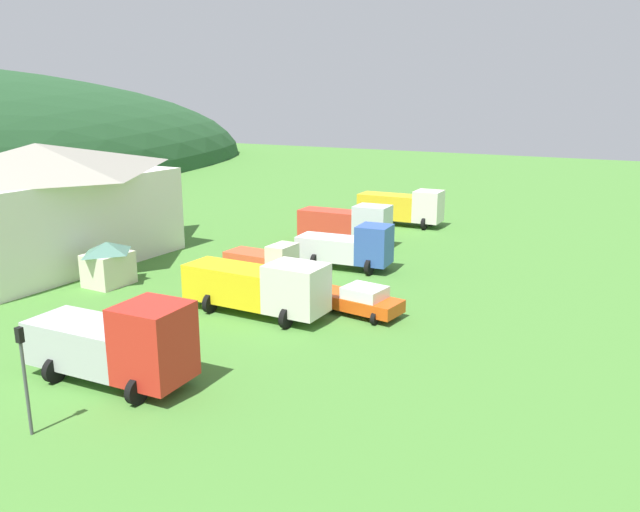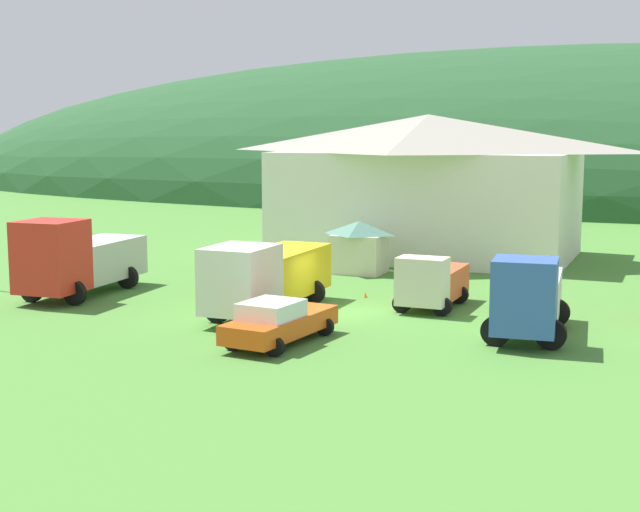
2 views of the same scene
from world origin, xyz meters
name	(u,v)px [view 1 (image 1 of 2)]	position (x,y,z in m)	size (l,w,h in m)	color
ground_plane	(268,298)	(0.00, 0.00, 0.00)	(200.00, 200.00, 0.00)	#477F33
depot_building	(41,203)	(-1.19, 18.26, 4.43)	(18.56, 11.56, 8.59)	white
play_shed_cream	(108,263)	(-2.73, 10.36, 1.46)	(2.92, 2.40, 2.84)	beige
crane_truck_red	(119,343)	(-12.60, -1.06, 1.83)	(3.65, 7.63, 3.75)	red
flatbed_truck_yellow	(261,286)	(-2.68, -1.36, 1.69)	(3.23, 8.40, 3.18)	silver
light_truck_cream	(265,261)	(3.45, 2.54, 1.18)	(2.59, 4.79, 2.43)	beige
box_truck_blue	(351,247)	(8.26, -1.38, 1.59)	(3.41, 6.78, 3.23)	#3356AD
tow_truck_silver	(348,224)	(14.57, 1.98, 1.78)	(3.30, 7.58, 3.39)	silver
heavy_rig_striped	(403,206)	(24.25, 1.14, 1.78)	(3.46, 7.85, 3.39)	silver
service_pickup_orange	(357,300)	(0.05, -5.90, 0.83)	(2.81, 5.51, 1.66)	#DF4E13
traffic_light_west	(24,370)	(-17.20, -1.34, 2.51)	(0.20, 0.32, 4.08)	#4C4C51
traffic_cone_near_pickup	(218,289)	(-0.02, 3.78, 0.00)	(0.36, 0.36, 0.57)	orange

